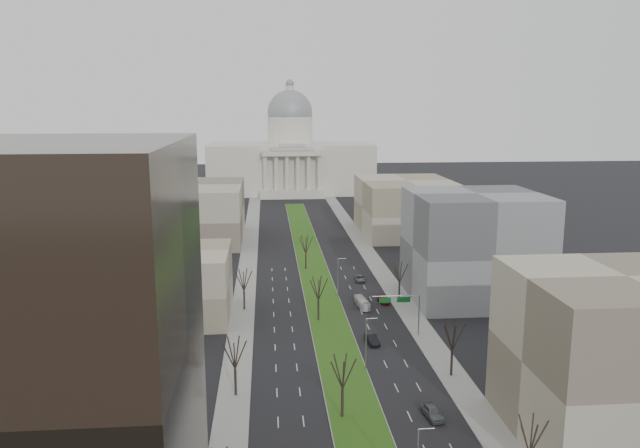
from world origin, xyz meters
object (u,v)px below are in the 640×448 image
car_black (372,339)px  box_van (362,303)px  car_grey_near (432,412)px  car_grey_far (360,278)px  car_red (383,300)px

car_black → box_van: bearing=80.1°
car_grey_near → car_grey_far: 68.81m
car_grey_far → box_van: bearing=-88.4°
car_red → box_van: size_ratio=0.63×
car_grey_near → car_red: size_ratio=1.08×
car_grey_near → car_black: (-3.80, 27.91, -0.03)m
car_black → car_grey_far: car_black is taller
car_black → car_grey_far: bearing=78.3°
car_grey_near → box_van: 48.75m
car_black → car_grey_near: bearing=-88.4°
car_black → box_van: (1.37, 20.78, 0.20)m
car_red → car_grey_far: car_red is taller
car_grey_near → car_black: size_ratio=1.00×
car_red → box_van: box_van is taller
car_red → car_black: bearing=-111.4°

